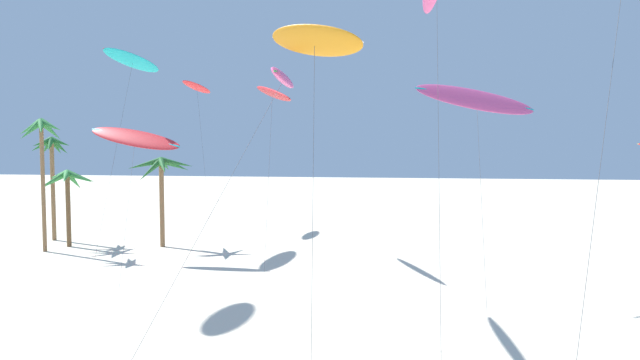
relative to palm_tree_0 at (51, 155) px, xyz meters
The scene contains 11 objects.
palm_tree_0 is the anchor object (origin of this frame).
palm_tree_1 5.46m from the palm_tree_0, 60.36° to the right, with size 4.02×3.76×10.35m.
palm_tree_2 4.59m from the palm_tree_0, 38.16° to the right, with size 4.75×4.49×6.31m.
palm_tree_3 10.89m from the palm_tree_0, ahead, with size 5.06×4.89×7.34m.
flying_kite_0 33.30m from the palm_tree_0, 36.48° to the right, with size 4.72×6.24×13.52m.
flying_kite_1 11.00m from the palm_tree_0, ahead, with size 2.50×9.70×16.25m.
flying_kite_2 15.66m from the palm_tree_0, 50.67° to the left, with size 3.07×5.00×15.05m.
flying_kite_3 35.72m from the palm_tree_0, 15.37° to the right, with size 7.40×7.68×12.10m.
flying_kite_6 28.97m from the palm_tree_0, 32.52° to the right, with size 4.45×13.41×12.26m.
flying_kite_7 12.02m from the palm_tree_0, 26.37° to the right, with size 7.59×10.22×10.10m.
flying_kite_10 21.05m from the palm_tree_0, ahead, with size 5.37×11.40×13.51m.
Camera 1 is at (5.71, 4.80, 7.96)m, focal length 29.16 mm.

